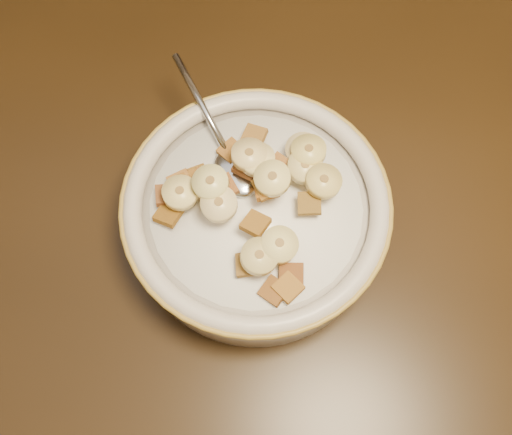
{
  "coord_description": "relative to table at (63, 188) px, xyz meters",
  "views": [
    {
      "loc": [
        0.21,
        -0.25,
        1.26
      ],
      "look_at": [
        0.2,
        -0.05,
        0.78
      ],
      "focal_mm": 40.0,
      "sensor_mm": 36.0,
      "label": 1
    }
  ],
  "objects": [
    {
      "name": "cereal_square_6",
      "position": [
        0.16,
        -0.03,
        0.09
      ],
      "size": [
        0.02,
        0.02,
        0.01
      ],
      "primitive_type": "cube",
      "rotation": [
        -0.04,
        -0.16,
        2.94
      ],
      "color": "brown",
      "rests_on": "milk"
    },
    {
      "name": "cereal_square_2",
      "position": [
        0.2,
        -0.1,
        0.08
      ],
      "size": [
        0.02,
        0.02,
        0.01
      ],
      "primitive_type": "cube",
      "rotation": [
        -0.2,
        0.03,
        1.68
      ],
      "color": "brown",
      "rests_on": "milk"
    },
    {
      "name": "cereal_square_12",
      "position": [
        0.2,
        0.02,
        0.08
      ],
      "size": [
        0.03,
        0.03,
        0.01
      ],
      "primitive_type": "cube",
      "rotation": [
        -0.11,
        0.14,
        2.77
      ],
      "color": "#925F22",
      "rests_on": "milk"
    },
    {
      "name": "banana_slice_0",
      "position": [
        0.24,
        0.0,
        0.09
      ],
      "size": [
        0.04,
        0.04,
        0.02
      ],
      "primitive_type": "cylinder",
      "rotation": [
        0.12,
        -0.13,
        0.13
      ],
      "color": "#D8C889",
      "rests_on": "milk"
    },
    {
      "name": "cereal_square_8",
      "position": [
        0.22,
        -0.01,
        0.09
      ],
      "size": [
        0.03,
        0.03,
        0.01
      ],
      "primitive_type": "cube",
      "rotation": [
        0.15,
        -0.15,
        0.97
      ],
      "color": "brown",
      "rests_on": "milk"
    },
    {
      "name": "banana_slice_7",
      "position": [
        0.21,
        -0.1,
        0.1
      ],
      "size": [
        0.04,
        0.04,
        0.01
      ],
      "primitive_type": "cylinder",
      "rotation": [
        0.11,
        0.06,
        1.26
      ],
      "color": "beige",
      "rests_on": "milk"
    },
    {
      "name": "cereal_square_9",
      "position": [
        0.15,
        -0.02,
        0.08
      ],
      "size": [
        0.03,
        0.03,
        0.01
      ],
      "primitive_type": "cube",
      "rotation": [
        -0.23,
        0.15,
        1.85
      ],
      "color": "#91651A",
      "rests_on": "milk"
    },
    {
      "name": "cereal_square_1",
      "position": [
        0.2,
        -0.01,
        0.09
      ],
      "size": [
        0.03,
        0.03,
        0.01
      ],
      "primitive_type": "cube",
      "rotation": [
        0.13,
        0.01,
        1.25
      ],
      "color": "brown",
      "rests_on": "milk"
    },
    {
      "name": "cereal_square_21",
      "position": [
        0.22,
        -0.12,
        0.08
      ],
      "size": [
        0.03,
        0.03,
        0.01
      ],
      "primitive_type": "cube",
      "rotation": [
        -0.15,
        -0.1,
        0.99
      ],
      "color": "brown",
      "rests_on": "milk"
    },
    {
      "name": "banana_slice_8",
      "position": [
        0.26,
        -0.03,
        0.1
      ],
      "size": [
        0.04,
        0.04,
        0.01
      ],
      "primitive_type": "cylinder",
      "rotation": [
        0.03,
        0.11,
        0.49
      ],
      "color": "#EACE7A",
      "rests_on": "milk"
    },
    {
      "name": "banana_slice_1",
      "position": [
        0.22,
        -0.04,
        0.11
      ],
      "size": [
        0.04,
        0.04,
        0.01
      ],
      "primitive_type": "cylinder",
      "rotation": [
        -0.12,
        0.06,
        2.77
      ],
      "color": "#F2E681",
      "rests_on": "milk"
    },
    {
      "name": "cereal_square_3",
      "position": [
        0.21,
        -0.04,
        0.1
      ],
      "size": [
        0.03,
        0.03,
        0.01
      ],
      "primitive_type": "cube",
      "rotation": [
        -0.12,
        -0.08,
        2.08
      ],
      "color": "brown",
      "rests_on": "milk"
    },
    {
      "name": "milk",
      "position": [
        0.2,
        -0.05,
        0.07
      ],
      "size": [
        0.19,
        0.19,
        0.0
      ],
      "primitive_type": "cylinder",
      "color": "white",
      "rests_on": "cereal_bowl"
    },
    {
      "name": "cereal_square_20",
      "position": [
        0.24,
        -0.11,
        0.08
      ],
      "size": [
        0.02,
        0.02,
        0.01
      ],
      "primitive_type": "cube",
      "rotation": [
        -0.25,
        0.13,
        3.14
      ],
      "color": "#643411",
      "rests_on": "milk"
    },
    {
      "name": "cereal_square_11",
      "position": [
        0.19,
        -0.02,
        0.09
      ],
      "size": [
        0.03,
        0.03,
        0.01
      ],
      "primitive_type": "cube",
      "rotation": [
        0.04,
        0.02,
        2.69
      ],
      "color": "brown",
      "rests_on": "milk"
    },
    {
      "name": "cereal_square_15",
      "position": [
        0.13,
        -0.04,
        0.08
      ],
      "size": [
        0.02,
        0.02,
        0.01
      ],
      "primitive_type": "cube",
      "rotation": [
        0.09,
        0.14,
        1.76
      ],
      "color": "brown",
      "rests_on": "milk"
    },
    {
      "name": "banana_slice_11",
      "position": [
        0.2,
        -0.01,
        0.11
      ],
      "size": [
        0.04,
        0.04,
        0.01
      ],
      "primitive_type": "cylinder",
      "rotation": [
        0.13,
        0.01,
        2.81
      ],
      "color": "#F6E193",
      "rests_on": "milk"
    },
    {
      "name": "cereal_square_5",
      "position": [
        0.26,
        -0.02,
        0.08
      ],
      "size": [
        0.02,
        0.02,
        0.01
      ],
      "primitive_type": "cube",
      "rotation": [
        -0.02,
        -0.09,
        2.89
      ],
      "color": "#8F5019",
      "rests_on": "milk"
    },
    {
      "name": "cereal_square_22",
      "position": [
        0.15,
        -0.03,
        0.08
      ],
      "size": [
        0.03,
        0.03,
        0.01
      ],
      "primitive_type": "cube",
      "rotation": [
        -0.06,
        -0.07,
        1.96
      ],
      "color": "brown",
      "rests_on": "milk"
    },
    {
      "name": "cereal_square_0",
      "position": [
        0.14,
        -0.03,
        0.08
      ],
      "size": [
        0.03,
        0.03,
        0.01
      ],
      "primitive_type": "cube",
      "rotation": [
        -0.24,
        -0.08,
        2.0
      ],
      "color": "olive",
      "rests_on": "milk"
    },
    {
      "name": "banana_slice_4",
      "position": [
        0.14,
        -0.05,
        0.1
      ],
      "size": [
        0.04,
        0.04,
        0.01
      ],
      "primitive_type": "cylinder",
      "rotation": [
        -0.03,
        0.03,
        0.78
      ],
      "color": "#EFDC81",
      "rests_on": "milk"
    },
    {
      "name": "banana_slice_10",
      "position": [
        0.2,
        -0.02,
        0.11
      ],
      "size": [
        0.04,
        0.04,
        0.01
      ],
      "primitive_type": "cylinder",
      "rotation": [
        -0.13,
        -0.02,
        0.36
      ],
      "color": "#F7D981",
      "rests_on": "milk"
    },
    {
      "name": "cereal_square_13",
      "position": [
        0.21,
        -0.07,
        0.1
      ],
      "size": [
        0.03,
        0.03,
        0.01
      ],
      "primitive_type": "cube",
      "rotation": [
        0.14,
        0.17,
        2.63
      ],
      "color": "brown",
      "rests_on": "milk"
    },
    {
      "name": "floor",
      "position": [
        0.0,
        0.0,
        -0.78
      ],
      "size": [
        4.0,
        4.5,
        0.1
      ],
      "primitive_type": "cube",
      "color": "#422816",
      "rests_on": "ground"
    },
    {
      "name": "banana_slice_3",
      "position": [
        0.17,
        -0.06,
        0.1
      ],
      "size": [
        0.04,
        0.04,
        0.01
      ],
      "primitive_type": "cylinder",
      "rotation": [
        -0.08,
        -0.05,
        2.07
      ],
      "color": "beige",
      "rests_on": "milk"
    },
    {
      "name": "banana_slice_5",
      "position": [
        0.25,
        -0.0,
        0.1
      ],
      "size": [
        0.03,
        0.03,
        0.01
      ],
      "primitive_type": "cylinder",
      "rotation": [
        -0.05,
        0.09,
        1.52
      ],
      "color": "#F9DD79",
      "rests_on": "milk"
    },
    {
      "name": "cereal_square_4",
      "position": [
        0.23,
        -0.12,
        0.08
      ],
      "size": [
        0.03,
        0.03,
        0.01
      ],
      "primitive_type": "cube",
      "rotation": [
        -0.04,
        -0.03,
        0.81
      ],
      "color": "olive",
      "rests_on": "milk"
    },
    {
      "name": "cereal_square_19",
      "position": [
        0.21,
        -0.04,
        0.1
      ],
      "size": [
        0.02,
        0.02,
        0.01
      ],
      "primitive_type": "cube",
      "rotation": [
        -0.22,
        -0.15,
        0.24
      ],
      "color": "#9C5E1B",
      "rests_on": "milk"
    },
    {
      "name": "cereal_square_18",
      "position": [
        0.22,
        -0.02,
        0.1
      ],
      "size": [
        0.02,
        0.02,
        0.01
      ],
      "primitive_type": "cube",
      "rotation": [
        -0.05,
        -0.01,
        1.7
      ],
      "color": "brown",
      "rests_on": "milk"
    },
    {
      "name": "cereal_square_7",
      "position": [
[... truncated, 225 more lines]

